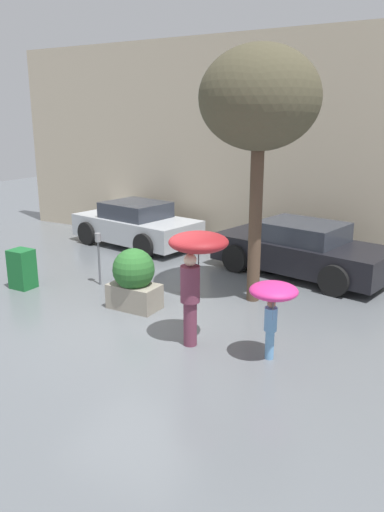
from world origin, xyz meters
TOP-DOWN VIEW (x-y plane):
  - ground_plane at (0.00, 0.00)m, footprint 40.00×40.00m
  - building_facade at (0.00, 6.50)m, footprint 18.00×0.30m
  - planter_box at (-0.62, 0.84)m, footprint 1.03×0.85m
  - person_adult at (1.29, 0.01)m, footprint 0.99×0.99m
  - person_child at (2.64, 0.05)m, footprint 0.76×0.76m
  - parked_car_near at (1.61, 4.74)m, footprint 4.58×2.65m
  - parked_car_far at (-3.65, 5.12)m, footprint 4.16×2.50m
  - street_tree at (1.30, 2.48)m, footprint 2.37×2.37m
  - parking_meter at (-2.20, 1.65)m, footprint 0.14×0.14m
  - newspaper_box at (-3.58, 0.61)m, footprint 0.50×0.44m

SIDE VIEW (x-z plane):
  - ground_plane at x=0.00m, z-range 0.00..0.00m
  - newspaper_box at x=-3.58m, z-range 0.00..0.90m
  - parked_car_far at x=-3.65m, z-range -0.04..1.28m
  - parked_car_near at x=1.61m, z-range -0.03..1.28m
  - planter_box at x=-0.62m, z-range 0.01..1.26m
  - parking_meter at x=-2.20m, z-range 0.27..1.50m
  - person_child at x=2.64m, z-range 0.43..1.74m
  - person_adult at x=1.29m, z-range 0.57..2.54m
  - building_facade at x=0.00m, z-range 0.00..6.00m
  - street_tree at x=1.30m, z-range 1.51..6.65m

